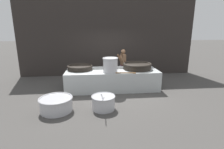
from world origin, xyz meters
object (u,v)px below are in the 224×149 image
(cook, at_px, (123,64))
(prep_bowl_vegetables, at_px, (103,102))
(giant_wok_near, at_px, (80,67))
(prep_bowl_meat, at_px, (56,104))
(giant_wok_far, at_px, (137,66))
(stock_pot, at_px, (110,65))

(cook, relative_size, prep_bowl_vegetables, 1.56)
(giant_wok_near, relative_size, prep_bowl_meat, 1.03)
(giant_wok_near, height_order, prep_bowl_meat, giant_wok_near)
(giant_wok_near, xyz_separation_m, cook, (1.92, 0.92, -0.08))
(giant_wok_far, relative_size, stock_pot, 2.00)
(cook, bearing_deg, prep_bowl_vegetables, 61.85)
(giant_wok_far, xyz_separation_m, prep_bowl_vegetables, (-1.52, -1.96, -0.69))
(cook, bearing_deg, prep_bowl_meat, 41.68)
(prep_bowl_meat, bearing_deg, stock_pot, 40.34)
(giant_wok_near, bearing_deg, prep_bowl_vegetables, -68.01)
(stock_pot, bearing_deg, giant_wok_far, 20.39)
(giant_wok_near, height_order, giant_wok_far, giant_wok_far)
(prep_bowl_vegetables, bearing_deg, giant_wok_near, 111.99)
(giant_wok_near, xyz_separation_m, prep_bowl_vegetables, (0.84, -2.08, -0.65))
(stock_pot, relative_size, prep_bowl_vegetables, 0.62)
(cook, distance_m, prep_bowl_meat, 3.94)
(cook, xyz_separation_m, prep_bowl_meat, (-2.51, -2.98, -0.57))
(stock_pot, distance_m, prep_bowl_vegetables, 1.78)
(giant_wok_near, distance_m, cook, 2.13)
(cook, height_order, prep_bowl_vegetables, cook)
(prep_bowl_vegetables, bearing_deg, giant_wok_far, 52.28)
(giant_wok_near, height_order, stock_pot, stock_pot)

